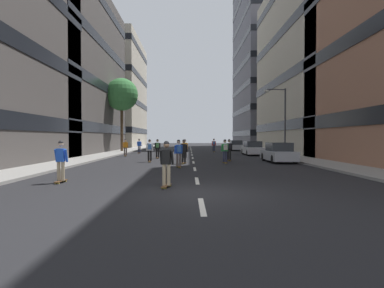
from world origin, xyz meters
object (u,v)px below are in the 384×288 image
Objects in this scene: skater_5 at (61,159)px; skater_6 at (225,150)px; skater_2 at (150,149)px; skater_9 at (157,147)px; street_tree_near at (122,95)px; skater_7 at (125,147)px; streetlamp_right at (281,115)px; skater_4 at (139,145)px; skater_0 at (214,144)px; skater_8 at (184,150)px; parked_car_far at (236,146)px; skater_3 at (179,152)px; skater_10 at (166,162)px; parked_car_near at (278,153)px; skater_1 at (185,148)px; skater_11 at (229,148)px; parked_car_mid at (253,149)px.

skater_6 is (8.07, 9.72, 0.03)m from skater_5.
skater_2 is 1.00× the size of skater_9.
street_tree_near is 5.41× the size of skater_7.
streetlamp_right is 17.15m from skater_4.
skater_2 is 1.00× the size of skater_7.
skater_0 is 1.00× the size of skater_2.
skater_8 is at bearing -65.13° from street_tree_near.
parked_car_far is 24.00m from skater_8.
skater_3 is 7.81m from skater_10.
parked_car_near is 1.00× the size of parked_car_far.
skater_9 is at bearing -116.44° from skater_0.
street_tree_near is 17.02m from skater_1.
skater_2 is 5.84m from skater_6.
parked_car_near is 0.46× the size of street_tree_near.
skater_3 is at bearing 54.09° from skater_5.
skater_9 is at bearing -172.84° from streetlamp_right.
skater_6 is at bearing 8.98° from skater_8.
streetlamp_right is at bearing 38.53° from skater_11.
skater_3 and skater_6 have the same top height.
skater_6 is (-4.28, -0.97, 0.32)m from parked_car_near.
skater_5 and skater_11 have the same top height.
skater_1 is 1.00× the size of skater_6.
parked_car_mid is 2.47× the size of skater_2.
skater_6 is at bearing -11.15° from skater_2.
skater_8 is at bearing -168.80° from parked_car_near.
parked_car_mid is 2.47× the size of skater_1.
skater_11 is at bearing -100.32° from parked_car_far.
skater_2 reaches higher than parked_car_mid.
skater_3 is at bearing -119.03° from parked_car_mid.
parked_car_mid is 13.25m from skater_8.
parked_car_near is at bearing 11.20° from skater_8.
parked_car_far is 5.90m from skater_0.
skater_5 is at bearing -107.63° from skater_0.
skater_0 is at bearing 68.97° from skater_2.
skater_7 is at bearing 146.82° from skater_1.
skater_0 is at bearing -0.69° from street_tree_near.
street_tree_near is 5.41× the size of skater_11.
skater_6 is 7.65m from skater_9.
street_tree_near reaches higher than skater_7.
skater_5 and skater_10 have the same top height.
parked_car_far is at bearing 72.21° from skater_8.
parked_car_far is at bearing 60.12° from skater_9.
skater_0 is 9.91m from skater_4.
skater_9 is at bearing 136.54° from skater_6.
skater_3 is 1.00× the size of skater_4.
streetlamp_right is 12.30m from skater_9.
skater_9 is at bearing 167.24° from skater_1.
streetlamp_right reaches higher than skater_11.
parked_car_mid is at bearing 70.02° from skater_10.
skater_7 is at bearing -137.50° from skater_0.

